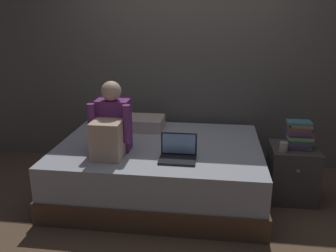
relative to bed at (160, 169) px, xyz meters
The scene contains 9 objects.
ground_plane 0.45m from the bed, 56.31° to the right, with size 8.00×8.00×0.00m, color brown.
wall_back 1.43m from the bed, 77.47° to the left, with size 5.60×0.10×2.70m, color slate.
bed is the anchor object (origin of this frame).
nightstand 1.30m from the bed, ahead, with size 0.44×0.46×0.53m.
person_sitting 0.71m from the bed, 143.42° to the right, with size 0.39×0.44×0.66m.
laptop 0.53m from the bed, 58.47° to the right, with size 0.32×0.23×0.22m.
pillow 0.64m from the bed, 124.75° to the left, with size 0.56×0.36×0.13m, color beige.
book_stack 1.38m from the bed, ahead, with size 0.25×0.18×0.27m.
mug 1.21m from the bed, ahead, with size 0.08×0.08×0.09m, color #BCB2A3.
Camera 1 is at (0.31, -2.94, 1.76)m, focal length 38.06 mm.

